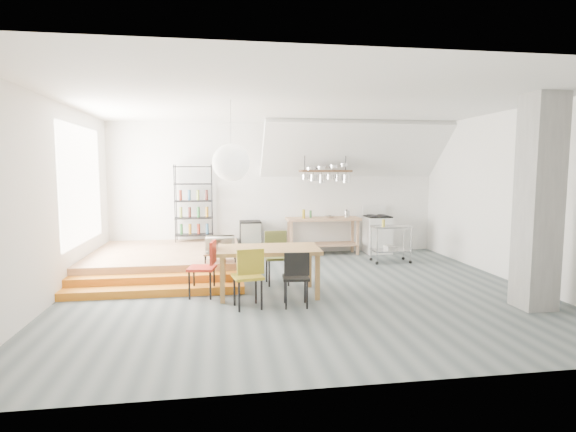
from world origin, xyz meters
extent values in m
plane|color=#4B5557|center=(0.00, 0.00, 0.00)|extent=(8.00, 8.00, 0.00)
cube|color=silver|center=(0.00, 3.50, 1.60)|extent=(8.00, 0.04, 3.20)
cube|color=silver|center=(-4.00, 0.00, 1.60)|extent=(0.04, 7.00, 3.20)
cube|color=silver|center=(4.00, 0.00, 1.60)|extent=(0.04, 7.00, 3.20)
cube|color=white|center=(0.00, 0.00, 3.20)|extent=(8.00, 7.00, 0.02)
cube|color=white|center=(1.80, 2.90, 2.55)|extent=(4.40, 1.44, 1.32)
cube|color=white|center=(-3.98, 1.50, 1.80)|extent=(0.02, 2.50, 2.20)
cube|color=#9A704D|center=(-2.50, 2.00, 0.20)|extent=(3.00, 3.00, 0.40)
cube|color=orange|center=(-2.50, 0.05, 0.07)|extent=(3.00, 0.35, 0.13)
cube|color=orange|center=(-2.50, 0.40, 0.13)|extent=(3.00, 0.35, 0.27)
cube|color=gray|center=(3.30, -1.50, 1.60)|extent=(0.50, 0.50, 3.20)
cube|color=#9A704D|center=(1.10, 3.15, 0.88)|extent=(1.80, 0.60, 0.06)
cube|color=#9A704D|center=(1.10, 3.15, 0.25)|extent=(1.70, 0.55, 0.04)
cube|color=#9A704D|center=(1.92, 3.37, 0.43)|extent=(0.06, 0.06, 0.86)
cube|color=#9A704D|center=(0.28, 3.37, 0.43)|extent=(0.06, 0.06, 0.86)
cube|color=#9A704D|center=(1.92, 2.93, 0.43)|extent=(0.06, 0.06, 0.86)
cube|color=#9A704D|center=(0.28, 2.93, 0.43)|extent=(0.06, 0.06, 0.86)
cube|color=white|center=(2.50, 3.15, 0.45)|extent=(0.60, 0.60, 0.90)
cube|color=black|center=(2.50, 3.15, 0.92)|extent=(0.58, 0.58, 0.03)
cube|color=white|center=(2.50, 3.43, 1.05)|extent=(0.60, 0.05, 0.25)
cylinder|color=black|center=(2.64, 3.29, 0.94)|extent=(0.18, 0.18, 0.02)
cylinder|color=black|center=(2.36, 3.29, 0.94)|extent=(0.18, 0.18, 0.02)
cylinder|color=black|center=(2.64, 3.01, 0.94)|extent=(0.18, 0.18, 0.02)
cylinder|color=black|center=(2.36, 3.01, 0.94)|extent=(0.18, 0.18, 0.02)
cube|color=#3A2817|center=(1.10, 2.95, 2.05)|extent=(1.20, 0.50, 0.05)
cylinder|color=black|center=(0.60, 2.95, 2.62)|extent=(0.02, 0.02, 1.15)
cylinder|color=black|center=(1.60, 2.95, 2.62)|extent=(0.02, 0.02, 1.15)
cylinder|color=silver|center=(0.60, 2.90, 1.91)|extent=(0.16, 0.16, 0.12)
cylinder|color=silver|center=(0.80, 2.90, 1.89)|extent=(0.20, 0.20, 0.16)
cylinder|color=silver|center=(1.00, 2.90, 1.87)|extent=(0.16, 0.16, 0.20)
cylinder|color=silver|center=(1.20, 2.90, 1.91)|extent=(0.20, 0.20, 0.12)
cylinder|color=silver|center=(1.40, 2.90, 1.89)|extent=(0.16, 0.16, 0.16)
cylinder|color=silver|center=(1.60, 2.90, 1.87)|extent=(0.20, 0.20, 0.20)
cylinder|color=black|center=(-1.58, 3.38, 1.30)|extent=(0.02, 0.02, 1.80)
cylinder|color=black|center=(-2.42, 3.38, 1.30)|extent=(0.02, 0.02, 1.80)
cylinder|color=black|center=(-1.58, 3.02, 1.30)|extent=(0.02, 0.02, 1.80)
cylinder|color=black|center=(-2.42, 3.02, 1.30)|extent=(0.02, 0.02, 1.80)
cube|color=black|center=(-2.00, 3.20, 0.55)|extent=(0.88, 0.38, 0.02)
cube|color=black|center=(-2.00, 3.20, 0.95)|extent=(0.88, 0.38, 0.02)
cube|color=black|center=(-2.00, 3.20, 1.35)|extent=(0.88, 0.38, 0.02)
cube|color=black|center=(-2.00, 3.20, 1.75)|extent=(0.88, 0.38, 0.02)
cube|color=black|center=(-2.00, 3.20, 2.15)|extent=(0.88, 0.38, 0.03)
cylinder|color=#2D7235|center=(-2.00, 3.20, 0.69)|extent=(0.07, 0.07, 0.24)
cylinder|color=#A7711B|center=(-2.00, 3.20, 1.09)|extent=(0.07, 0.07, 0.24)
cylinder|color=maroon|center=(-2.00, 3.20, 1.49)|extent=(0.07, 0.07, 0.24)
cube|color=#9A704D|center=(-1.40, 0.75, 0.55)|extent=(0.60, 0.40, 0.03)
cylinder|color=black|center=(-1.13, 0.92, 0.47)|extent=(0.02, 0.02, 0.13)
cylinder|color=black|center=(-1.67, 0.92, 0.47)|extent=(0.02, 0.02, 0.13)
cylinder|color=black|center=(-1.13, 0.58, 0.47)|extent=(0.02, 0.02, 0.13)
cylinder|color=black|center=(-1.67, 0.58, 0.47)|extent=(0.02, 0.02, 0.13)
sphere|color=white|center=(-1.20, -0.18, 2.20)|extent=(0.60, 0.60, 0.60)
cube|color=olive|center=(-0.60, -0.20, 0.77)|extent=(1.71, 1.00, 0.06)
cube|color=olive|center=(0.17, 0.17, 0.37)|extent=(0.08, 0.08, 0.73)
cube|color=olive|center=(-1.34, 0.22, 0.37)|extent=(0.08, 0.08, 0.73)
cube|color=olive|center=(0.14, -0.62, 0.37)|extent=(0.08, 0.08, 0.73)
cube|color=olive|center=(-1.37, -0.57, 0.37)|extent=(0.08, 0.08, 0.73)
cube|color=#A18B1B|center=(-0.99, -0.87, 0.48)|extent=(0.49, 0.49, 0.04)
cube|color=#A18B1B|center=(-0.96, -1.06, 0.75)|extent=(0.41, 0.11, 0.37)
cylinder|color=black|center=(-1.13, -1.07, 0.23)|extent=(0.03, 0.03, 0.47)
cylinder|color=black|center=(-0.79, -1.01, 0.23)|extent=(0.03, 0.03, 0.47)
cylinder|color=black|center=(-1.19, -0.73, 0.23)|extent=(0.03, 0.03, 0.47)
cylinder|color=black|center=(-0.85, -0.67, 0.23)|extent=(0.03, 0.03, 0.47)
cube|color=black|center=(-0.26, -0.89, 0.45)|extent=(0.43, 0.43, 0.04)
cube|color=black|center=(-0.27, -1.07, 0.69)|extent=(0.38, 0.07, 0.35)
cylinder|color=black|center=(-0.43, -1.04, 0.22)|extent=(0.03, 0.03, 0.44)
cylinder|color=black|center=(-0.11, -1.07, 0.22)|extent=(0.03, 0.03, 0.44)
cylinder|color=black|center=(-0.40, -0.72, 0.22)|extent=(0.03, 0.03, 0.44)
cylinder|color=black|center=(-0.09, -0.75, 0.22)|extent=(0.03, 0.03, 0.44)
cube|color=#616931|center=(-0.37, 0.47, 0.49)|extent=(0.45, 0.45, 0.04)
cube|color=#616931|center=(-0.37, 0.67, 0.76)|extent=(0.42, 0.06, 0.38)
cylinder|color=black|center=(-0.20, 0.65, 0.24)|extent=(0.03, 0.03, 0.48)
cylinder|color=black|center=(-0.55, 0.64, 0.24)|extent=(0.03, 0.03, 0.48)
cylinder|color=black|center=(-0.19, 0.30, 0.24)|extent=(0.03, 0.03, 0.48)
cylinder|color=black|center=(-0.54, 0.29, 0.24)|extent=(0.03, 0.03, 0.48)
cube|color=red|center=(-1.70, -0.16, 0.48)|extent=(0.49, 0.49, 0.04)
cube|color=red|center=(-1.51, -0.19, 0.74)|extent=(0.11, 0.41, 0.37)
cylinder|color=black|center=(-1.56, -0.36, 0.23)|extent=(0.03, 0.03, 0.47)
cylinder|color=black|center=(-1.51, -0.02, 0.23)|extent=(0.03, 0.03, 0.47)
cylinder|color=black|center=(-1.90, -0.30, 0.23)|extent=(0.03, 0.03, 0.47)
cylinder|color=black|center=(-1.84, 0.03, 0.23)|extent=(0.03, 0.03, 0.47)
cube|color=silver|center=(2.40, 1.99, 0.81)|extent=(0.84, 0.47, 0.04)
cube|color=silver|center=(2.40, 1.99, 0.28)|extent=(0.84, 0.47, 0.03)
cylinder|color=silver|center=(2.79, 2.19, 0.41)|extent=(0.03, 0.03, 0.79)
sphere|color=black|center=(2.79, 2.19, 0.04)|extent=(0.07, 0.07, 0.07)
cylinder|color=silver|center=(2.02, 2.20, 0.41)|extent=(0.03, 0.03, 0.79)
sphere|color=black|center=(2.02, 2.20, 0.04)|extent=(0.07, 0.07, 0.07)
cylinder|color=silver|center=(2.78, 1.79, 0.41)|extent=(0.03, 0.03, 0.79)
sphere|color=black|center=(2.78, 1.79, 0.04)|extent=(0.07, 0.07, 0.07)
cylinder|color=silver|center=(2.01, 1.80, 0.41)|extent=(0.03, 0.03, 0.79)
sphere|color=black|center=(2.01, 1.80, 0.04)|extent=(0.07, 0.07, 0.07)
cube|color=black|center=(-0.68, 3.20, 0.43)|extent=(0.50, 0.50, 0.85)
imported|color=beige|center=(-1.40, 0.75, 0.71)|extent=(0.53, 0.36, 0.29)
imported|color=silver|center=(1.26, 3.10, 0.94)|extent=(0.26, 0.26, 0.05)
camera|label=1|loc=(-1.38, -7.52, 2.10)|focal=28.00mm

